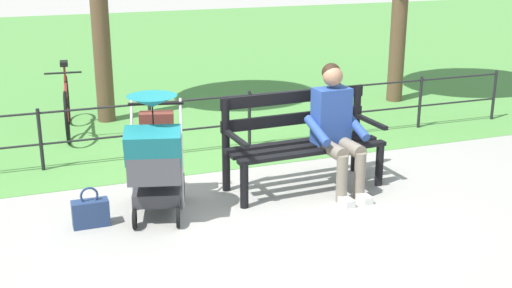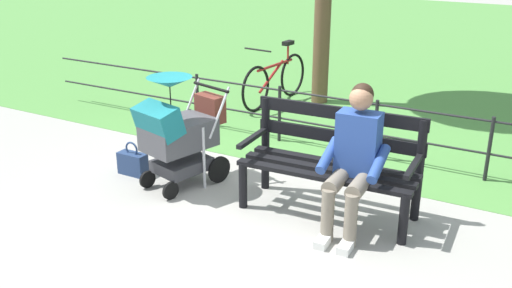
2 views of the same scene
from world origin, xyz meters
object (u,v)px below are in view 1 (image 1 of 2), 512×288
(park_bench, at_px, (301,137))
(person_on_bench, at_px, (336,125))
(stroller, at_px, (155,154))
(handbag, at_px, (91,213))
(bicycle, at_px, (67,105))

(park_bench, height_order, person_on_bench, person_on_bench)
(stroller, bearing_deg, park_bench, -171.11)
(park_bench, xyz_separation_m, stroller, (1.54, 0.24, 0.07))
(person_on_bench, distance_m, stroller, 1.82)
(handbag, relative_size, bicycle, 0.22)
(person_on_bench, bearing_deg, handbag, 1.04)
(park_bench, bearing_deg, person_on_bench, 141.58)
(person_on_bench, xyz_separation_m, bicycle, (2.34, -3.05, -0.31))
(park_bench, distance_m, bicycle, 3.50)
(stroller, relative_size, bicycle, 0.69)
(handbag, bearing_deg, stroller, -177.58)
(handbag, bearing_deg, bicycle, -91.74)
(handbag, bearing_deg, park_bench, -172.92)
(park_bench, distance_m, stroller, 1.56)
(person_on_bench, distance_m, handbag, 2.49)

